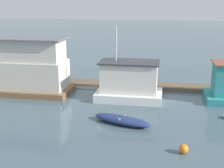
# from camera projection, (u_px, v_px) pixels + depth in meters

# --- Properties ---
(ground_plane) EXTENTS (200.00, 200.00, 0.00)m
(ground_plane) POSITION_uv_depth(u_px,v_px,m) (114.00, 97.00, 26.16)
(ground_plane) COLOR #475B66
(dock_walkway) EXTENTS (33.80, 1.94, 0.30)m
(dock_walkway) POSITION_uv_depth(u_px,v_px,m) (120.00, 84.00, 29.42)
(dock_walkway) COLOR brown
(dock_walkway) RESTS_ON ground_plane
(houseboat_brown) EXTENTS (6.99, 3.85, 4.82)m
(houseboat_brown) POSITION_uv_depth(u_px,v_px,m) (30.00, 68.00, 26.89)
(houseboat_brown) COLOR brown
(houseboat_brown) RESTS_ON ground_plane
(houseboat_white) EXTENTS (5.31, 3.33, 5.91)m
(houseboat_white) POSITION_uv_depth(u_px,v_px,m) (129.00, 82.00, 25.28)
(houseboat_white) COLOR white
(houseboat_white) RESTS_ON ground_plane
(dinghy_navy) EXTENTS (4.24, 2.44, 0.53)m
(dinghy_navy) POSITION_uv_depth(u_px,v_px,m) (122.00, 120.00, 20.47)
(dinghy_navy) COLOR navy
(dinghy_navy) RESTS_ON ground_plane
(buoy_orange) EXTENTS (0.51, 0.51, 0.51)m
(buoy_orange) POSITION_uv_depth(u_px,v_px,m) (184.00, 149.00, 16.54)
(buoy_orange) COLOR orange
(buoy_orange) RESTS_ON ground_plane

